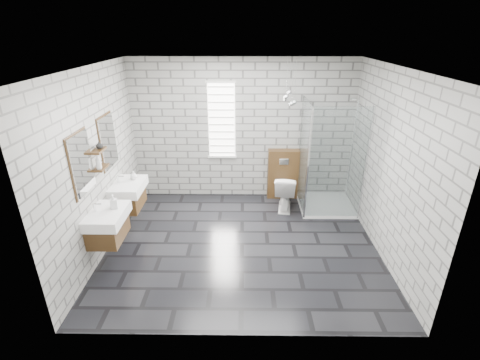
{
  "coord_description": "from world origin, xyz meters",
  "views": [
    {
      "loc": [
        0.02,
        -4.66,
        3.18
      ],
      "look_at": [
        -0.04,
        0.35,
        0.96
      ],
      "focal_mm": 26.0,
      "sensor_mm": 36.0,
      "label": 1
    }
  ],
  "objects_px": {
    "toilet": "(285,192)",
    "cistern_panel": "(283,174)",
    "vanity_left": "(105,217)",
    "shower_enclosure": "(324,185)",
    "vanity_right": "(126,188)"
  },
  "relations": [
    {
      "from": "cistern_panel",
      "to": "toilet",
      "type": "bearing_deg",
      "value": -90.0
    },
    {
      "from": "vanity_right",
      "to": "toilet",
      "type": "xyz_separation_m",
      "value": [
        2.71,
        0.76,
        -0.42
      ]
    },
    {
      "from": "vanity_left",
      "to": "shower_enclosure",
      "type": "distance_m",
      "value": 3.8
    },
    {
      "from": "cistern_panel",
      "to": "toilet",
      "type": "distance_m",
      "value": 0.5
    },
    {
      "from": "shower_enclosure",
      "to": "toilet",
      "type": "bearing_deg",
      "value": 176.56
    },
    {
      "from": "vanity_left",
      "to": "vanity_right",
      "type": "bearing_deg",
      "value": 90.0
    },
    {
      "from": "vanity_right",
      "to": "shower_enclosure",
      "type": "height_order",
      "value": "shower_enclosure"
    },
    {
      "from": "vanity_right",
      "to": "shower_enclosure",
      "type": "bearing_deg",
      "value": 11.85
    },
    {
      "from": "vanity_left",
      "to": "toilet",
      "type": "relative_size",
      "value": 2.3
    },
    {
      "from": "vanity_right",
      "to": "toilet",
      "type": "relative_size",
      "value": 2.3
    },
    {
      "from": "vanity_left",
      "to": "cistern_panel",
      "type": "xyz_separation_m",
      "value": [
        2.71,
        2.19,
        -0.26
      ]
    },
    {
      "from": "vanity_left",
      "to": "vanity_right",
      "type": "height_order",
      "value": "same"
    },
    {
      "from": "toilet",
      "to": "cistern_panel",
      "type": "bearing_deg",
      "value": -82.12
    },
    {
      "from": "shower_enclosure",
      "to": "cistern_panel",
      "type": "bearing_deg",
      "value": 143.59
    },
    {
      "from": "vanity_left",
      "to": "vanity_right",
      "type": "xyz_separation_m",
      "value": [
        0.0,
        0.96,
        0.0
      ]
    }
  ]
}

